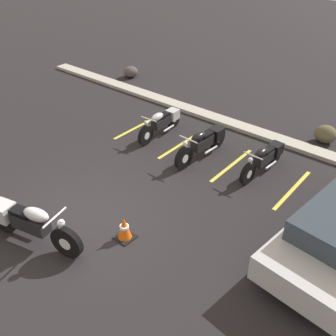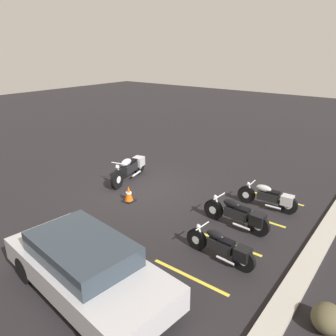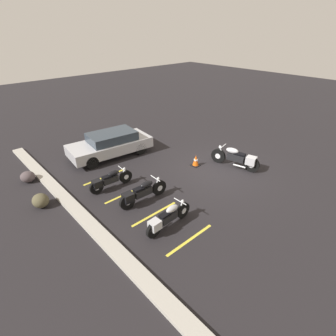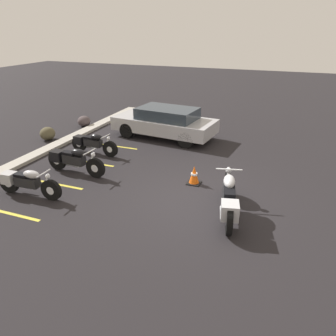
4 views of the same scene
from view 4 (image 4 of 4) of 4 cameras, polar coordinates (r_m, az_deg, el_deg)
The scene contains 14 objects.
ground at distance 9.03m, azimuth 4.97°, elevation -5.88°, with size 60.00×60.00×0.00m, color black.
motorcycle_silver_featured at distance 8.25m, azimuth 10.51°, elevation -5.19°, with size 2.43×0.92×0.97m.
parked_bike_0 at distance 9.95m, azimuth -23.52°, elevation -2.23°, with size 0.57×2.05×0.80m.
parked_bike_1 at distance 10.99m, azimuth -16.26°, elevation 1.40°, with size 0.61×2.19×0.86m.
parked_bike_2 at distance 12.53m, azimuth -13.12°, elevation 4.28°, with size 0.56×2.01×0.79m.
car_silver at distance 13.99m, azimuth -0.52°, elevation 8.03°, with size 2.26×4.47×1.29m.
concrete_curb at distance 12.27m, azimuth -25.49°, elevation 0.31°, with size 18.00×0.50×0.12m, color #A8A399.
landscape_rock_1 at distance 16.24m, azimuth -14.41°, elevation 7.92°, with size 0.64×0.60×0.49m, color #4B4042.
landscape_rock_2 at distance 14.67m, azimuth -20.24°, elevation 5.64°, with size 0.60×0.67×0.55m, color brown.
traffic_cone at distance 9.93m, azimuth 4.57°, elevation -1.29°, with size 0.40×0.40×0.57m.
stall_line_0 at distance 9.47m, azimuth -26.25°, elevation -7.00°, with size 0.10×2.10×0.00m, color gold.
stall_line_1 at distance 10.59m, azimuth -19.31°, elevation -2.56°, with size 0.10×2.10×0.00m, color gold.
stall_line_2 at distance 11.89m, azimuth -13.83°, elevation 1.00°, with size 0.10×2.10×0.00m, color gold.
stall_line_3 at distance 13.31m, azimuth -9.46°, elevation 3.82°, with size 0.10×2.10×0.00m, color gold.
Camera 4 is at (-7.59, -2.10, 4.43)m, focal length 35.00 mm.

